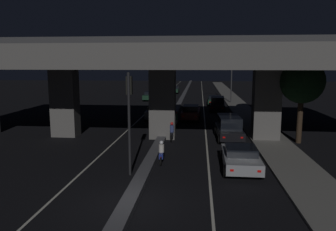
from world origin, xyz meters
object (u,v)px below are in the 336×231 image
object	(u,v)px
car_dark_red_third	(191,112)
car_dark_green_fourth_oncoming	(174,90)
car_grey_second_oncoming	(164,102)
car_silver_lead	(240,157)
motorcycle_black_filtering_mid	(172,133)
car_dark_green_fifth	(214,100)
car_dark_green_third_oncoming	(150,96)
street_lamp	(230,69)
traffic_light_left_of_median	(129,106)
car_grey_lead_oncoming	(156,112)
motorcycle_blue_filtering_near	(161,153)
pedestrian_on_sidewalk	(258,127)
car_black_fourth	(217,104)
motorcycle_white_filtering_far	(176,120)
car_black_second	(229,127)

from	to	relation	value
car_dark_red_third	car_dark_green_fourth_oncoming	xyz separation A→B (m)	(-4.13, 31.24, -0.09)
car_grey_second_oncoming	car_silver_lead	bearing A→B (deg)	17.65
car_silver_lead	motorcycle_black_filtering_mid	distance (m)	8.03
car_dark_green_fourth_oncoming	motorcycle_black_filtering_mid	world-z (taller)	car_dark_green_fourth_oncoming
car_dark_green_fifth	car_dark_green_third_oncoming	xyz separation A→B (m)	(-10.09, 5.06, 0.01)
street_lamp	car_dark_red_third	size ratio (longest dim) A/B	1.82
traffic_light_left_of_median	car_grey_lead_oncoming	bearing A→B (deg)	93.05
car_dark_green_fifth	motorcycle_blue_filtering_near	bearing A→B (deg)	172.39
traffic_light_left_of_median	street_lamp	size ratio (longest dim) A/B	0.64
traffic_light_left_of_median	car_dark_red_third	bearing A→B (deg)	81.05
car_silver_lead	car_grey_lead_oncoming	bearing A→B (deg)	23.61
motorcycle_blue_filtering_near	motorcycle_black_filtering_mid	bearing A→B (deg)	-4.31
street_lamp	car_dark_green_third_oncoming	xyz separation A→B (m)	(-12.34, 2.84, -4.32)
car_dark_red_third	motorcycle_blue_filtering_near	bearing A→B (deg)	176.77
motorcycle_black_filtering_mid	pedestrian_on_sidewalk	bearing A→B (deg)	-79.46
car_dark_green_fifth	car_dark_green_third_oncoming	distance (m)	11.29
car_dark_green_fifth	car_dark_green_fourth_oncoming	xyz separation A→B (m)	(-7.14, 18.25, 0.02)
car_black_fourth	car_grey_second_oncoming	world-z (taller)	car_black_fourth
car_dark_red_third	car_grey_second_oncoming	xyz separation A→B (m)	(-3.90, 9.13, -0.08)
car_grey_second_oncoming	motorcycle_white_filtering_far	size ratio (longest dim) A/B	2.20
motorcycle_blue_filtering_near	car_dark_green_third_oncoming	bearing A→B (deg)	6.83
car_dark_red_third	car_grey_lead_oncoming	distance (m)	3.70
car_black_second	car_grey_second_oncoming	xyz separation A→B (m)	(-7.11, 17.89, -0.25)
car_black_second	car_dark_green_third_oncoming	size ratio (longest dim) A/B	1.02
car_black_second	motorcycle_black_filtering_mid	xyz separation A→B (m)	(-4.42, -0.73, -0.38)
car_black_fourth	car_grey_lead_oncoming	world-z (taller)	car_black_fourth
motorcycle_white_filtering_far	car_dark_red_third	bearing A→B (deg)	-18.13
motorcycle_white_filtering_far	pedestrian_on_sidewalk	distance (m)	8.15
street_lamp	car_dark_green_fourth_oncoming	xyz separation A→B (m)	(-9.39, 16.03, -4.31)
car_black_second	pedestrian_on_sidewalk	distance (m)	2.43
car_dark_red_third	car_dark_green_third_oncoming	world-z (taller)	car_dark_red_third
car_silver_lead	car_dark_green_fourth_oncoming	world-z (taller)	car_dark_green_fourth_oncoming
traffic_light_left_of_median	motorcycle_black_filtering_mid	distance (m)	8.80
car_grey_second_oncoming	motorcycle_white_filtering_far	world-z (taller)	motorcycle_white_filtering_far
car_dark_green_fifth	motorcycle_blue_filtering_near	xyz separation A→B (m)	(-4.36, -28.29, -0.14)
traffic_light_left_of_median	car_dark_red_third	xyz separation A→B (m)	(2.77, 17.57, -2.89)
car_black_fourth	car_dark_green_fifth	size ratio (longest dim) A/B	0.96
car_dark_green_fifth	motorcycle_blue_filtering_near	distance (m)	28.63
car_silver_lead	street_lamp	bearing A→B (deg)	-3.25
car_dark_green_fourth_oncoming	pedestrian_on_sidewalk	xyz separation A→B (m)	(9.70, -39.44, 0.20)
car_dark_green_third_oncoming	car_dark_green_fourth_oncoming	world-z (taller)	car_dark_green_fourth_oncoming
street_lamp	car_dark_green_fourth_oncoming	distance (m)	19.07
car_dark_green_third_oncoming	pedestrian_on_sidewalk	bearing A→B (deg)	25.13
car_grey_lead_oncoming	traffic_light_left_of_median	bearing A→B (deg)	1.93
motorcycle_black_filtering_mid	car_dark_green_third_oncoming	bearing A→B (deg)	11.85
motorcycle_white_filtering_far	car_grey_second_oncoming	bearing A→B (deg)	11.92
street_lamp	car_black_fourth	world-z (taller)	street_lamp
car_silver_lead	motorcycle_blue_filtering_near	size ratio (longest dim) A/B	2.51
car_dark_green_fourth_oncoming	motorcycle_black_filtering_mid	size ratio (longest dim) A/B	2.19
car_silver_lead	car_dark_green_third_oncoming	distance (m)	35.76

